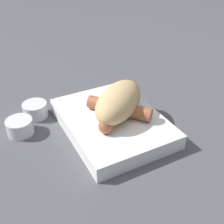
{
  "coord_description": "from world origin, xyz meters",
  "views": [
    {
      "loc": [
        0.42,
        -0.22,
        0.36
      ],
      "look_at": [
        0.0,
        0.0,
        0.04
      ],
      "focal_mm": 45.0,
      "sensor_mm": 36.0,
      "label": 1
    }
  ],
  "objects_px": {
    "sausage": "(119,108)",
    "food_tray": "(112,122)",
    "condiment_cup_far": "(20,127)",
    "bread_roll": "(119,102)",
    "condiment_cup_near": "(35,111)"
  },
  "relations": [
    {
      "from": "sausage",
      "to": "condiment_cup_far",
      "type": "xyz_separation_m",
      "value": [
        -0.07,
        -0.19,
        -0.03
      ]
    },
    {
      "from": "sausage",
      "to": "condiment_cup_far",
      "type": "distance_m",
      "value": 0.2
    },
    {
      "from": "food_tray",
      "to": "bread_roll",
      "type": "xyz_separation_m",
      "value": [
        0.0,
        0.02,
        0.05
      ]
    },
    {
      "from": "bread_roll",
      "to": "sausage",
      "type": "distance_m",
      "value": 0.02
    },
    {
      "from": "sausage",
      "to": "food_tray",
      "type": "bearing_deg",
      "value": -88.7
    },
    {
      "from": "food_tray",
      "to": "condiment_cup_far",
      "type": "distance_m",
      "value": 0.19
    },
    {
      "from": "bread_roll",
      "to": "sausage",
      "type": "xyz_separation_m",
      "value": [
        -0.0,
        0.0,
        -0.02
      ]
    },
    {
      "from": "food_tray",
      "to": "condiment_cup_far",
      "type": "bearing_deg",
      "value": -113.06
    },
    {
      "from": "condiment_cup_near",
      "to": "condiment_cup_far",
      "type": "distance_m",
      "value": 0.06
    },
    {
      "from": "bread_roll",
      "to": "condiment_cup_near",
      "type": "distance_m",
      "value": 0.19
    },
    {
      "from": "bread_roll",
      "to": "sausage",
      "type": "height_order",
      "value": "bread_roll"
    },
    {
      "from": "food_tray",
      "to": "bread_roll",
      "type": "height_order",
      "value": "bread_roll"
    },
    {
      "from": "condiment_cup_near",
      "to": "food_tray",
      "type": "bearing_deg",
      "value": 46.83
    },
    {
      "from": "food_tray",
      "to": "bread_roll",
      "type": "bearing_deg",
      "value": 85.79
    },
    {
      "from": "food_tray",
      "to": "condiment_cup_near",
      "type": "height_order",
      "value": "same"
    }
  ]
}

